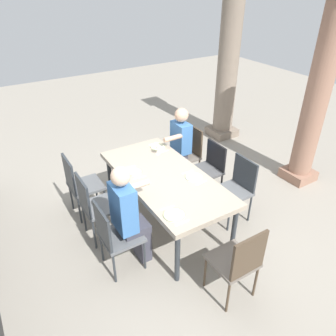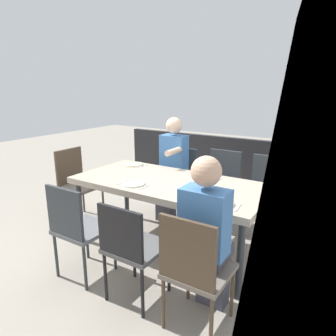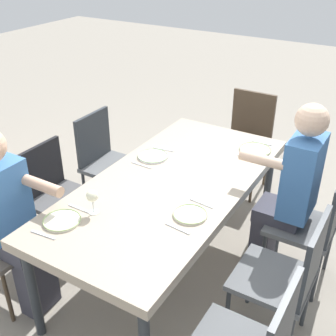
{
  "view_description": "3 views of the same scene",
  "coord_description": "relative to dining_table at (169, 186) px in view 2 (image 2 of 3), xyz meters",
  "views": [
    {
      "loc": [
        3.03,
        -1.81,
        3.03
      ],
      "look_at": [
        -0.05,
        0.08,
        0.84
      ],
      "focal_mm": 34.55,
      "sensor_mm": 36.0,
      "label": 1
    },
    {
      "loc": [
        -1.63,
        2.59,
        1.74
      ],
      "look_at": [
        0.06,
        -0.07,
        0.89
      ],
      "focal_mm": 32.7,
      "sensor_mm": 36.0,
      "label": 2
    },
    {
      "loc": [
        -2.12,
        -1.25,
        2.26
      ],
      "look_at": [
        -0.05,
        -0.01,
        0.91
      ],
      "focal_mm": 45.31,
      "sensor_mm": 36.0,
      "label": 3
    }
  ],
  "objects": [
    {
      "name": "spoon_3",
      "position": [
        0.89,
        -0.32,
        0.06
      ],
      "size": [
        0.02,
        0.17,
        0.01
      ],
      "primitive_type": "cube",
      "rotation": [
        0.0,
        0.0,
        -0.0
      ],
      "color": "silver",
      "rests_on": "dining_table"
    },
    {
      "name": "chair_head_east",
      "position": [
        1.44,
        0.0,
        -0.17
      ],
      "size": [
        0.44,
        0.44,
        0.95
      ],
      "color": "#6A6158",
      "rests_on": "ground"
    },
    {
      "name": "chair_east_north",
      "position": [
        0.41,
        0.91,
        -0.19
      ],
      "size": [
        0.44,
        0.44,
        0.91
      ],
      "color": "#5B5E61",
      "rests_on": "ground"
    },
    {
      "name": "chair_east_south",
      "position": [
        0.41,
        -0.91,
        -0.19
      ],
      "size": [
        0.44,
        0.44,
        0.91
      ],
      "color": "#5B5E61",
      "rests_on": "ground"
    },
    {
      "name": "chair_mid_north",
      "position": [
        -0.21,
        0.9,
        -0.2
      ],
      "size": [
        0.44,
        0.44,
        0.87
      ],
      "color": "#4F4F50",
      "rests_on": "ground"
    },
    {
      "name": "spoon_2",
      "position": [
        0.39,
        0.3,
        0.06
      ],
      "size": [
        0.04,
        0.17,
        0.01
      ],
      "primitive_type": "cube",
      "rotation": [
        0.0,
        0.0,
        0.12
      ],
      "color": "silver",
      "rests_on": "dining_table"
    },
    {
      "name": "ground_plane",
      "position": [
        0.0,
        0.0,
        -0.71
      ],
      "size": [
        16.0,
        16.0,
        0.0
      ],
      "primitive_type": "plane",
      "color": "gray"
    },
    {
      "name": "spoon_0",
      "position": [
        -0.56,
        0.31,
        0.06
      ],
      "size": [
        0.02,
        0.17,
        0.01
      ],
      "primitive_type": "cube",
      "rotation": [
        0.0,
        0.0,
        0.0
      ],
      "color": "silver",
      "rests_on": "dining_table"
    },
    {
      "name": "fork_0",
      "position": [
        -0.86,
        0.31,
        0.06
      ],
      "size": [
        0.03,
        0.17,
        0.01
      ],
      "primitive_type": "cube",
      "rotation": [
        0.0,
        0.0,
        0.09
      ],
      "color": "silver",
      "rests_on": "dining_table"
    },
    {
      "name": "fork_2",
      "position": [
        0.09,
        0.3,
        0.06
      ],
      "size": [
        0.02,
        0.17,
        0.01
      ],
      "primitive_type": "cube",
      "rotation": [
        0.0,
        0.0,
        -0.02
      ],
      "color": "silver",
      "rests_on": "dining_table"
    },
    {
      "name": "diner_man_white",
      "position": [
        0.41,
        -0.71,
        0.01
      ],
      "size": [
        0.35,
        0.49,
        1.35
      ],
      "color": "#3F3F4C",
      "rests_on": "ground"
    },
    {
      "name": "fork_3",
      "position": [
        0.59,
        -0.32,
        0.06
      ],
      "size": [
        0.03,
        0.17,
        0.01
      ],
      "primitive_type": "cube",
      "rotation": [
        0.0,
        0.0,
        -0.1
      ],
      "color": "silver",
      "rests_on": "dining_table"
    },
    {
      "name": "chair_west_north",
      "position": [
        -0.78,
        0.91,
        -0.19
      ],
      "size": [
        0.44,
        0.44,
        0.92
      ],
      "color": "#6A6158",
      "rests_on": "ground"
    },
    {
      "name": "diner_woman_green",
      "position": [
        -0.77,
        0.7,
        -0.02
      ],
      "size": [
        0.35,
        0.5,
        1.28
      ],
      "color": "#3F3F4C",
      "rests_on": "ground"
    },
    {
      "name": "plate_2",
      "position": [
        0.24,
        0.3,
        0.07
      ],
      "size": [
        0.23,
        0.23,
        0.02
      ],
      "color": "white",
      "rests_on": "dining_table"
    },
    {
      "name": "fork_1",
      "position": [
        -0.42,
        -0.3,
        0.06
      ],
      "size": [
        0.03,
        0.17,
        0.01
      ],
      "primitive_type": "cube",
      "rotation": [
        0.0,
        0.0,
        -0.1
      ],
      "color": "silver",
      "rests_on": "dining_table"
    },
    {
      "name": "dining_table",
      "position": [
        0.0,
        0.0,
        0.0
      ],
      "size": [
        2.04,
        0.97,
        0.77
      ],
      "color": "tan",
      "rests_on": "ground"
    },
    {
      "name": "plate_0",
      "position": [
        -0.71,
        0.31,
        0.07
      ],
      "size": [
        0.22,
        0.22,
        0.02
      ],
      "color": "silver",
      "rests_on": "dining_table"
    },
    {
      "name": "wine_glass_0",
      "position": [
        -0.55,
        0.21,
        0.18
      ],
      "size": [
        0.07,
        0.07,
        0.16
      ],
      "color": "white",
      "rests_on": "dining_table"
    },
    {
      "name": "spoon_1",
      "position": [
        -0.12,
        -0.3,
        0.06
      ],
      "size": [
        0.03,
        0.17,
        0.01
      ],
      "primitive_type": "cube",
      "rotation": [
        0.0,
        0.0,
        -0.1
      ],
      "color": "silver",
      "rests_on": "dining_table"
    },
    {
      "name": "chair_mid_south",
      "position": [
        -0.21,
        -0.91,
        -0.17
      ],
      "size": [
        0.44,
        0.44,
        0.94
      ],
      "color": "#5B5E61",
      "rests_on": "ground"
    },
    {
      "name": "chair_west_south",
      "position": [
        -0.78,
        -0.91,
        -0.18
      ],
      "size": [
        0.44,
        0.44,
        0.94
      ],
      "color": "#5B5E61",
      "rests_on": "ground"
    },
    {
      "name": "patio_railing",
      "position": [
        0.0,
        -2.25,
        -0.26
      ],
      "size": [
        4.44,
        0.1,
        0.9
      ],
      "primitive_type": "cube",
      "color": "black",
      "rests_on": "ground"
    },
    {
      "name": "plate_1",
      "position": [
        -0.27,
        -0.3,
        0.07
      ],
      "size": [
        0.21,
        0.21,
        0.02
      ],
      "color": "silver",
      "rests_on": "dining_table"
    },
    {
      "name": "plate_3",
      "position": [
        0.74,
        -0.32,
        0.07
      ],
      "size": [
        0.24,
        0.24,
        0.02
      ],
      "color": "silver",
      "rests_on": "dining_table"
    }
  ]
}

